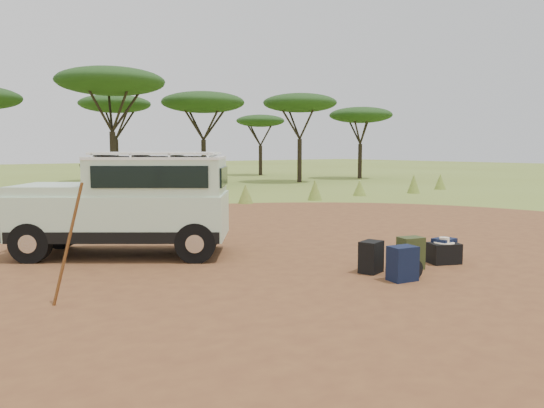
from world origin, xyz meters
TOP-DOWN VIEW (x-y plane):
  - ground at (0.00, 0.00)m, footprint 140.00×140.00m
  - dirt_clearing at (0.00, 0.00)m, footprint 23.00×23.00m
  - grass_fringe at (0.12, 8.67)m, footprint 36.60×1.60m
  - acacia_treeline at (0.75, 19.81)m, footprint 46.70×13.20m
  - safari_vehicle at (-1.31, 2.21)m, footprint 4.31×3.78m
  - walking_staff at (-3.27, -0.56)m, footprint 0.42×0.27m
  - backpack_black at (1.39, -1.67)m, footprint 0.47×0.40m
  - backpack_navy at (1.38, -2.35)m, footprint 0.48×0.38m
  - backpack_olive at (2.15, -1.89)m, footprint 0.47×0.39m
  - duffel_navy at (3.11, -1.89)m, footprint 0.41×0.31m
  - hard_case at (3.01, -1.96)m, footprint 0.65×0.56m
  - stuff_sack at (1.66, -2.26)m, footprint 0.35×0.35m
  - safari_hat at (3.01, -1.96)m, footprint 0.37×0.37m

SIDE VIEW (x-z plane):
  - ground at x=0.00m, z-range 0.00..0.00m
  - dirt_clearing at x=0.00m, z-range 0.00..0.01m
  - stuff_sack at x=1.66m, z-range 0.00..0.32m
  - hard_case at x=3.01m, z-range 0.00..0.38m
  - duffel_navy at x=3.11m, z-range 0.00..0.45m
  - backpack_black at x=1.39m, z-range 0.00..0.55m
  - backpack_navy at x=1.38m, z-range 0.00..0.56m
  - backpack_olive at x=2.15m, z-range 0.00..0.57m
  - grass_fringe at x=0.12m, z-range -0.05..0.85m
  - safari_hat at x=3.01m, z-range 0.37..0.48m
  - walking_staff at x=-3.27m, z-range 0.00..1.66m
  - safari_vehicle at x=-1.31m, z-range -0.04..2.00m
  - acacia_treeline at x=0.75m, z-range 1.74..8.00m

